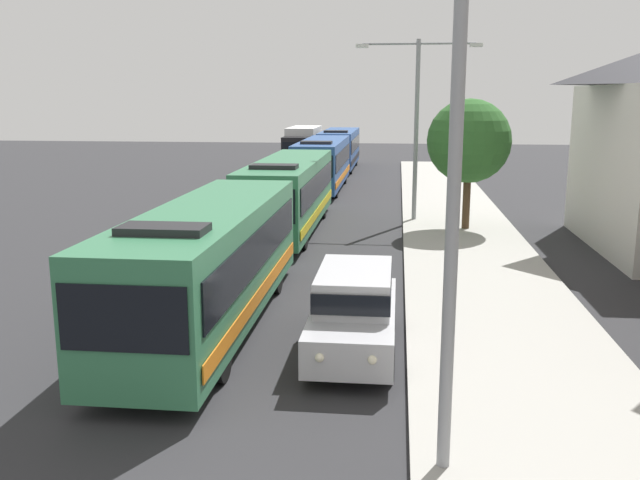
% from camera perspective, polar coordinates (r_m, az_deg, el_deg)
% --- Properties ---
extents(bus_lead, '(2.58, 11.11, 3.21)m').
position_cam_1_polar(bus_lead, '(17.37, -9.09, -1.71)').
color(bus_lead, '#33724C').
rests_on(bus_lead, ground_plane).
extents(bus_second_in_line, '(2.58, 11.79, 3.21)m').
position_cam_1_polar(bus_second_in_line, '(29.52, -2.59, 4.01)').
color(bus_second_in_line, '#33724C').
rests_on(bus_second_in_line, ground_plane).
extents(bus_middle, '(2.58, 11.22, 3.21)m').
position_cam_1_polar(bus_middle, '(42.68, 0.23, 6.45)').
color(bus_middle, '#284C8C').
rests_on(bus_middle, ground_plane).
extents(bus_fourth_in_line, '(2.58, 10.87, 3.21)m').
position_cam_1_polar(bus_fourth_in_line, '(54.82, 1.63, 7.65)').
color(bus_fourth_in_line, '#284C8C').
rests_on(bus_fourth_in_line, ground_plane).
extents(white_suv, '(1.86, 5.03, 1.90)m').
position_cam_1_polar(white_suv, '(15.65, 2.86, -5.59)').
color(white_suv, '#B7B7BC').
rests_on(white_suv, ground_plane).
extents(box_truck_oncoming, '(2.35, 8.08, 3.15)m').
position_cam_1_polar(box_truck_oncoming, '(57.89, -1.43, 7.90)').
color(box_truck_oncoming, black).
rests_on(box_truck_oncoming, ground_plane).
extents(streetlamp_near, '(5.77, 0.28, 8.75)m').
position_cam_1_polar(streetlamp_near, '(9.84, 11.28, 10.11)').
color(streetlamp_near, gray).
rests_on(streetlamp_near, sidewalk).
extents(streetlamp_mid, '(5.52, 0.28, 8.02)m').
position_cam_1_polar(streetlamp_mid, '(31.59, 8.03, 10.54)').
color(streetlamp_mid, gray).
rests_on(streetlamp_mid, sidewalk).
extents(roadside_tree, '(3.51, 3.51, 5.48)m').
position_cam_1_polar(roadside_tree, '(29.72, 12.25, 8.00)').
color(roadside_tree, '#4C3823').
rests_on(roadside_tree, sidewalk).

